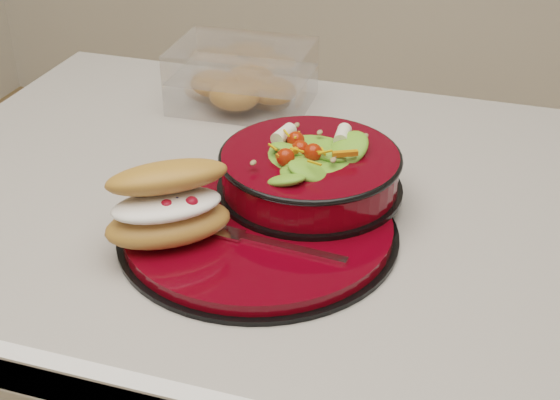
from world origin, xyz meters
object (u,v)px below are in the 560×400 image
(fork, at_px, (272,244))
(pastry_box, at_px, (243,78))
(dinner_plate, at_px, (259,228))
(croissant, at_px, (169,204))
(salad_bowl, at_px, (310,165))

(fork, relative_size, pastry_box, 0.77)
(dinner_plate, bearing_deg, croissant, -145.61)
(pastry_box, bearing_deg, dinner_plate, -69.29)
(croissant, bearing_deg, pastry_box, 62.32)
(fork, bearing_deg, salad_bowl, 1.91)
(dinner_plate, xyz_separation_m, pastry_box, (-0.14, 0.34, 0.03))
(dinner_plate, relative_size, croissant, 2.06)
(salad_bowl, xyz_separation_m, croissant, (-0.12, -0.14, 0.01))
(salad_bowl, distance_m, pastry_box, 0.31)
(dinner_plate, distance_m, fork, 0.05)
(pastry_box, bearing_deg, croissant, -83.36)
(croissant, bearing_deg, salad_bowl, 13.90)
(dinner_plate, relative_size, salad_bowl, 1.43)
(fork, distance_m, pastry_box, 0.42)
(dinner_plate, distance_m, croissant, 0.11)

